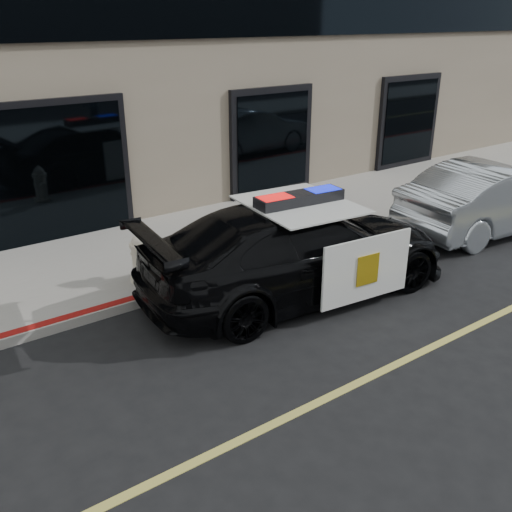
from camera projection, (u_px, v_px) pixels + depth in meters
ground at (321, 401)px, 6.88m from camera, size 120.00×120.00×0.00m
sidewalk_n at (136, 257)px, 10.78m from camera, size 60.00×3.50×0.15m
police_car at (298, 249)px, 9.29m from camera, size 3.22×5.74×1.74m
silver_sedan at (497, 197)px, 12.06m from camera, size 2.51×4.86×1.50m
fire_hydrant at (141, 259)px, 9.50m from camera, size 0.39×0.54×0.86m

